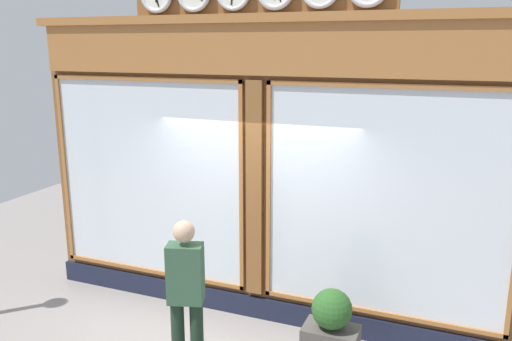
# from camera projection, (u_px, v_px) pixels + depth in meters

# --- Properties ---
(shop_facade) EXTENTS (6.10, 0.42, 4.27)m
(shop_facade) POSITION_uv_depth(u_px,v_px,m) (260.00, 169.00, 6.33)
(shop_facade) COLOR brown
(shop_facade) RESTS_ON ground_plane
(pedestrian) EXTENTS (0.41, 0.32, 1.69)m
(pedestrian) POSITION_uv_depth(u_px,v_px,m) (186.00, 292.00, 5.30)
(pedestrian) COLOR #1C2F21
(pedestrian) RESTS_ON ground_plane
(planter_shrub) EXTENTS (0.41, 0.41, 0.41)m
(planter_shrub) POSITION_uv_depth(u_px,v_px,m) (332.00, 309.00, 5.22)
(planter_shrub) COLOR #285623
(planter_shrub) RESTS_ON planter_box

